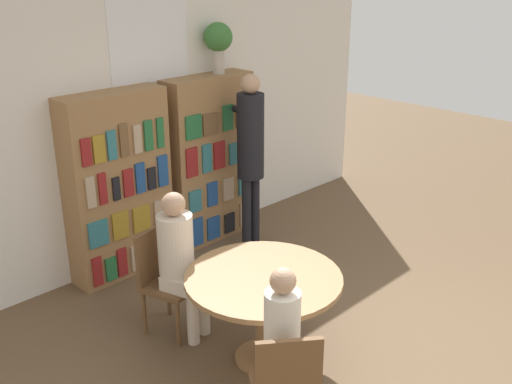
{
  "coord_description": "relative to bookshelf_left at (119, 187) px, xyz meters",
  "views": [
    {
      "loc": [
        -3.41,
        -1.62,
        2.93
      ],
      "look_at": [
        -0.01,
        1.78,
        1.05
      ],
      "focal_mm": 42.0,
      "sensor_mm": 36.0,
      "label": 1
    }
  ],
  "objects": [
    {
      "name": "wall_back",
      "position": [
        0.57,
        0.19,
        0.6
      ],
      "size": [
        6.4,
        0.07,
        3.0
      ],
      "color": "silver",
      "rests_on": "ground_plane"
    },
    {
      "name": "bookshelf_left",
      "position": [
        0.0,
        0.0,
        0.0
      ],
      "size": [
        1.03,
        0.34,
        1.81
      ],
      "color": "olive",
      "rests_on": "ground_plane"
    },
    {
      "name": "bookshelf_right",
      "position": [
        1.15,
        0.0,
        0.0
      ],
      "size": [
        1.03,
        0.34,
        1.81
      ],
      "color": "olive",
      "rests_on": "ground_plane"
    },
    {
      "name": "flower_vase",
      "position": [
        1.31,
        0.0,
        1.25
      ],
      "size": [
        0.3,
        0.3,
        0.52
      ],
      "color": "#B7AD9E",
      "rests_on": "bookshelf_right"
    },
    {
      "name": "reading_table",
      "position": [
        -0.04,
        -1.98,
        -0.29
      ],
      "size": [
        1.18,
        1.18,
        0.74
      ],
      "color": "olive",
      "rests_on": "ground_plane"
    },
    {
      "name": "chair_left_side",
      "position": [
        -0.31,
        -1.09,
        -0.4
      ],
      "size": [
        0.5,
        0.5,
        0.89
      ],
      "rotation": [
        0.0,
        0.0,
        -2.85
      ],
      "color": "brown",
      "rests_on": "ground_plane"
    },
    {
      "name": "seated_reader_left",
      "position": [
        -0.26,
        -1.26,
        -0.18
      ],
      "size": [
        0.37,
        0.41,
        1.25
      ],
      "rotation": [
        0.0,
        0.0,
        -2.85
      ],
      "color": "beige",
      "rests_on": "ground_plane"
    },
    {
      "name": "seated_reader_right",
      "position": [
        -0.49,
        -2.56,
        -0.23
      ],
      "size": [
        0.37,
        0.39,
        1.23
      ],
      "rotation": [
        0.0,
        0.0,
        -0.65
      ],
      "color": "silver",
      "rests_on": "ground_plane"
    },
    {
      "name": "librarian_standing",
      "position": [
        1.27,
        -0.5,
        0.24
      ],
      "size": [
        0.28,
        0.55,
        1.88
      ],
      "color": "black",
      "rests_on": "ground_plane"
    }
  ]
}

